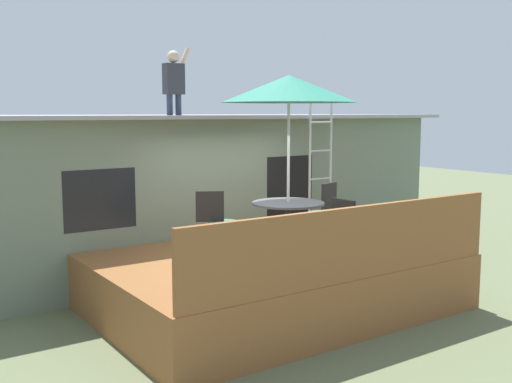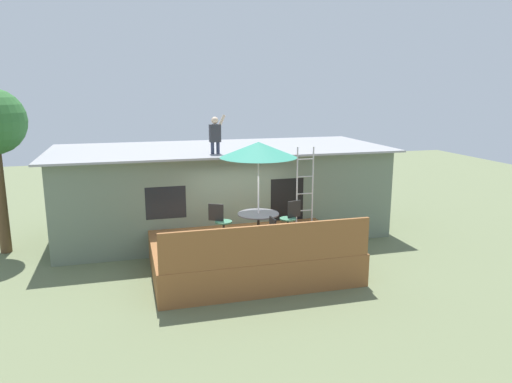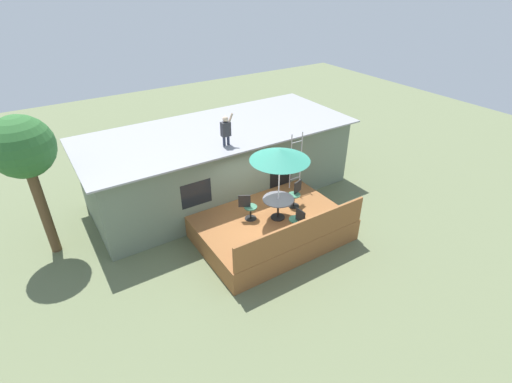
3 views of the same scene
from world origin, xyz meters
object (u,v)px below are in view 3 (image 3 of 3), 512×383
at_px(backyard_tree, 23,150).
at_px(person_figure, 226,128).
at_px(patio_table, 278,203).
at_px(patio_umbrella, 280,155).
at_px(patio_chair_left, 248,207).
at_px(step_ladder, 296,161).
at_px(patio_chair_near, 297,221).
at_px(patio_chair_right, 295,194).

bearing_deg(backyard_tree, person_figure, -10.36).
relative_size(patio_table, person_figure, 0.94).
distance_m(patio_table, person_figure, 3.09).
xyz_separation_m(patio_umbrella, patio_chair_left, (-0.87, 0.48, -1.89)).
distance_m(patio_umbrella, step_ladder, 2.57).
bearing_deg(patio_umbrella, backyard_tree, 153.06).
xyz_separation_m(patio_table, patio_chair_near, (0.03, -1.00, -0.13)).
relative_size(patio_umbrella, backyard_tree, 0.55).
relative_size(patio_chair_right, patio_chair_near, 1.00).
bearing_deg(person_figure, patio_chair_left, -97.29).
height_order(person_figure, patio_chair_left, person_figure).
bearing_deg(person_figure, backyard_tree, 169.64).
bearing_deg(patio_chair_near, patio_table, 0.00).
xyz_separation_m(patio_chair_left, backyard_tree, (-5.73, 2.87, 2.37)).
height_order(patio_chair_right, patio_chair_near, same).
relative_size(patio_umbrella, patio_chair_left, 2.76).
bearing_deg(patio_chair_right, step_ladder, -144.82).
bearing_deg(step_ladder, patio_table, -141.93).
bearing_deg(patio_chair_left, step_ladder, 48.01).
height_order(step_ladder, person_figure, person_figure).
distance_m(patio_umbrella, person_figure, 2.36).
bearing_deg(person_figure, patio_table, -74.24).
xyz_separation_m(patio_chair_left, patio_chair_near, (0.89, -1.48, 0.00)).
bearing_deg(person_figure, patio_umbrella, -74.24).
xyz_separation_m(person_figure, backyard_tree, (-5.96, 1.09, 0.25)).
relative_size(patio_umbrella, patio_chair_near, 2.76).
bearing_deg(patio_umbrella, person_figure, 105.76).
bearing_deg(patio_chair_left, patio_table, -0.00).
xyz_separation_m(patio_chair_right, backyard_tree, (-7.55, 3.05, 2.37)).
relative_size(step_ladder, person_figure, 1.98).
bearing_deg(person_figure, step_ladder, -19.95).
xyz_separation_m(step_ladder, patio_chair_left, (-2.64, -0.91, -0.64)).
relative_size(patio_table, patio_umbrella, 0.41).
height_order(patio_umbrella, step_ladder, patio_umbrella).
xyz_separation_m(patio_chair_near, backyard_tree, (-6.62, 4.35, 2.37)).
bearing_deg(patio_chair_left, patio_chair_right, 23.55).
xyz_separation_m(patio_table, person_figure, (-0.64, 2.26, 2.00)).
xyz_separation_m(person_figure, patio_chair_right, (1.59, -1.96, -2.13)).
xyz_separation_m(patio_table, step_ladder, (1.77, 1.39, 0.51)).
bearing_deg(patio_chair_near, backyard_tree, 55.22).
distance_m(patio_table, backyard_tree, 7.73).
bearing_deg(patio_chair_left, backyard_tree, -177.56).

